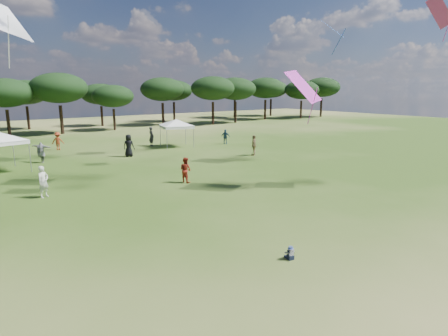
{
  "coord_description": "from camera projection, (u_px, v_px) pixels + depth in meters",
  "views": [
    {
      "loc": [
        -8.52,
        -6.04,
        5.67
      ],
      "look_at": [
        0.43,
        6.0,
        2.47
      ],
      "focal_mm": 30.0,
      "sensor_mm": 36.0,
      "label": 1
    }
  ],
  "objects": [
    {
      "name": "tent_right",
      "position": [
        176.0,
        121.0,
        36.54
      ],
      "size": [
        5.55,
        5.55,
        3.0
      ],
      "rotation": [
        0.0,
        0.0,
        -0.24
      ],
      "color": "gray",
      "rests_on": "ground"
    },
    {
      "name": "ground",
      "position": [
        335.0,
        287.0,
        10.89
      ],
      "size": [
        140.0,
        140.0,
        0.0
      ],
      "primitive_type": "plane",
      "color": "#355218",
      "rests_on": "ground"
    },
    {
      "name": "festival_crowd",
      "position": [
        36.0,
        157.0,
        26.52
      ],
      "size": [
        29.77,
        18.72,
        1.93
      ],
      "color": "black",
      "rests_on": "ground"
    },
    {
      "name": "tree_line",
      "position": [
        46.0,
        90.0,
        48.36
      ],
      "size": [
        108.78,
        17.63,
        7.77
      ],
      "color": "black",
      "rests_on": "ground"
    },
    {
      "name": "toddler",
      "position": [
        290.0,
        253.0,
        12.63
      ],
      "size": [
        0.33,
        0.36,
        0.46
      ],
      "rotation": [
        0.0,
        0.0,
        -0.21
      ],
      "color": "black",
      "rests_on": "ground"
    }
  ]
}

